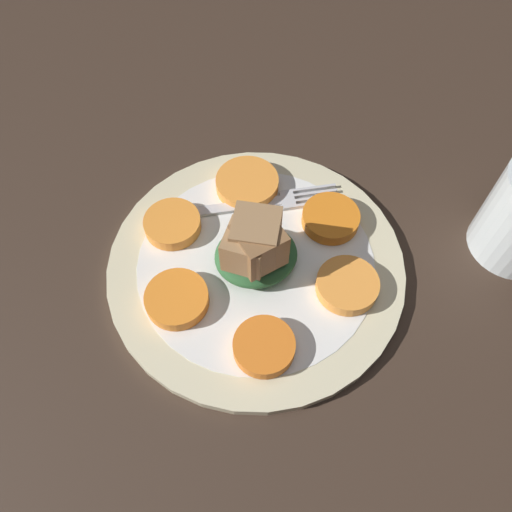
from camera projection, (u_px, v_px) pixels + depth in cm
name	position (u px, v px, depth cm)	size (l,w,h in cm)	color
table_slab	(256.00, 272.00, 49.30)	(120.00, 120.00, 2.00)	#38281E
plate	(256.00, 265.00, 48.00)	(28.37, 28.37, 1.05)	beige
carrot_slice_0	(264.00, 346.00, 42.32)	(5.35, 5.35, 1.31)	orange
carrot_slice_1	(347.00, 285.00, 45.42)	(5.73, 5.73, 1.31)	#F9963A
carrot_slice_2	(331.00, 218.00, 49.38)	(5.70, 5.70, 1.31)	orange
carrot_slice_3	(247.00, 183.00, 51.73)	(6.52, 6.52, 1.31)	orange
carrot_slice_4	(172.00, 224.00, 49.02)	(5.58, 5.58, 1.31)	orange
carrot_slice_5	(177.00, 299.00, 44.68)	(5.75, 5.75, 1.31)	orange
center_pile	(255.00, 248.00, 44.78)	(7.80, 7.02, 6.44)	#2D6033
fork	(258.00, 204.00, 50.90)	(17.71, 3.39, 0.40)	silver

